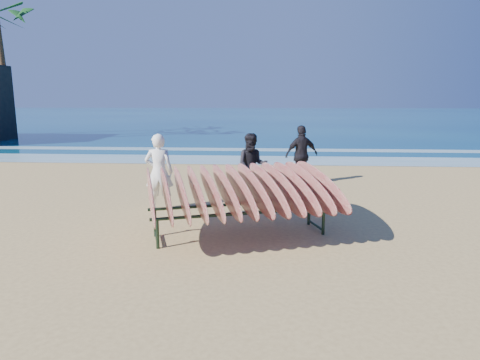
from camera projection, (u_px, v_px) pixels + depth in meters
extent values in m
plane|color=tan|center=(237.00, 243.00, 7.31)|extent=(120.00, 120.00, 0.00)
plane|color=navy|center=(266.00, 115.00, 61.19)|extent=(160.00, 160.00, 0.00)
plane|color=white|center=(256.00, 160.00, 17.10)|extent=(160.00, 160.00, 0.00)
plane|color=white|center=(258.00, 150.00, 20.53)|extent=(160.00, 160.00, 0.00)
cylinder|color=black|center=(157.00, 234.00, 7.01)|extent=(0.06, 0.06, 0.50)
cylinder|color=black|center=(323.00, 221.00, 7.73)|extent=(0.06, 0.06, 0.50)
cylinder|color=black|center=(155.00, 223.00, 7.63)|extent=(0.06, 0.06, 0.50)
cylinder|color=black|center=(309.00, 212.00, 8.35)|extent=(0.06, 0.06, 0.50)
cylinder|color=black|center=(244.00, 213.00, 7.32)|extent=(3.06, 1.06, 0.06)
cylinder|color=black|center=(235.00, 204.00, 7.94)|extent=(3.06, 1.06, 0.06)
cylinder|color=black|center=(157.00, 238.00, 7.35)|extent=(0.25, 0.63, 0.04)
cylinder|color=black|center=(316.00, 225.00, 8.07)|extent=(0.25, 0.63, 0.04)
ellipsoid|color=maroon|center=(151.00, 194.00, 7.19)|extent=(0.85, 2.39, 0.92)
ellipsoid|color=maroon|center=(166.00, 193.00, 7.25)|extent=(0.85, 2.39, 0.92)
ellipsoid|color=maroon|center=(181.00, 192.00, 7.31)|extent=(0.85, 2.39, 0.92)
ellipsoid|color=maroon|center=(196.00, 192.00, 7.38)|extent=(0.85, 2.39, 0.92)
ellipsoid|color=maroon|center=(211.00, 191.00, 7.44)|extent=(0.85, 2.39, 0.92)
ellipsoid|color=maroon|center=(226.00, 190.00, 7.50)|extent=(0.85, 2.39, 0.92)
ellipsoid|color=maroon|center=(240.00, 189.00, 7.57)|extent=(0.85, 2.39, 0.92)
ellipsoid|color=maroon|center=(254.00, 189.00, 7.63)|extent=(0.85, 2.39, 0.92)
ellipsoid|color=maroon|center=(268.00, 188.00, 7.69)|extent=(0.85, 2.39, 0.92)
ellipsoid|color=maroon|center=(281.00, 187.00, 7.76)|extent=(0.85, 2.39, 0.92)
ellipsoid|color=maroon|center=(294.00, 186.00, 7.82)|extent=(0.85, 2.39, 0.92)
ellipsoid|color=maroon|center=(308.00, 186.00, 7.88)|extent=(0.85, 2.39, 0.92)
ellipsoid|color=maroon|center=(320.00, 185.00, 7.94)|extent=(0.85, 2.39, 0.92)
imported|color=white|center=(159.00, 172.00, 9.37)|extent=(0.65, 0.45, 1.69)
imported|color=black|center=(252.00, 166.00, 10.51)|extent=(0.80, 0.64, 1.60)
imported|color=black|center=(302.00, 155.00, 12.21)|extent=(1.07, 0.75, 1.69)
cylinder|color=brown|center=(4.00, 73.00, 25.28)|extent=(0.36, 0.88, 7.78)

